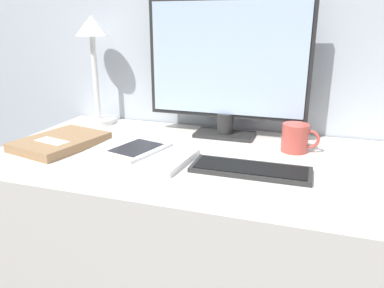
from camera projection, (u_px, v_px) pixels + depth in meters
name	position (u px, v px, depth m)	size (l,w,h in m)	color
desk	(208.00, 261.00, 1.21)	(1.31, 0.65, 0.72)	silver
monitor	(227.00, 66.00, 1.23)	(0.54, 0.11, 0.46)	#262626
keyboard	(251.00, 169.00, 0.99)	(0.31, 0.11, 0.01)	#282828
laptop	(139.00, 155.00, 1.09)	(0.32, 0.23, 0.02)	silver
ereader	(136.00, 149.00, 1.10)	(0.18, 0.22, 0.01)	white
desk_lamp	(93.00, 52.00, 1.38)	(0.12, 0.12, 0.40)	white
notebook	(60.00, 142.00, 1.19)	(0.25, 0.30, 0.03)	#93704C
coffee_mug	(296.00, 138.00, 1.13)	(0.11, 0.08, 0.09)	#B7473D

